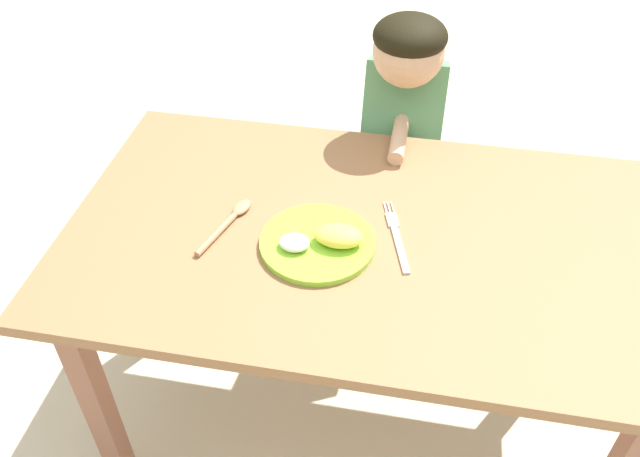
{
  "coord_description": "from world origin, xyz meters",
  "views": [
    {
      "loc": [
        0.1,
        -1.08,
        1.68
      ],
      "look_at": [
        -0.1,
        -0.03,
        0.73
      ],
      "focal_mm": 36.97,
      "sensor_mm": 36.0,
      "label": 1
    }
  ],
  "objects_px": {
    "plate": "(320,241)",
    "person": "(399,159)",
    "fork": "(397,237)",
    "spoon": "(229,221)"
  },
  "relations": [
    {
      "from": "fork",
      "to": "person",
      "type": "distance_m",
      "value": 0.54
    },
    {
      "from": "plate",
      "to": "spoon",
      "type": "height_order",
      "value": "plate"
    },
    {
      "from": "fork",
      "to": "spoon",
      "type": "bearing_deg",
      "value": 76.86
    },
    {
      "from": "plate",
      "to": "person",
      "type": "xyz_separation_m",
      "value": [
        0.13,
        0.57,
        -0.17
      ]
    },
    {
      "from": "spoon",
      "to": "person",
      "type": "xyz_separation_m",
      "value": [
        0.34,
        0.53,
        -0.16
      ]
    },
    {
      "from": "plate",
      "to": "person",
      "type": "bearing_deg",
      "value": 77.29
    },
    {
      "from": "plate",
      "to": "fork",
      "type": "xyz_separation_m",
      "value": [
        0.16,
        0.06,
        -0.01
      ]
    },
    {
      "from": "spoon",
      "to": "person",
      "type": "distance_m",
      "value": 0.66
    },
    {
      "from": "plate",
      "to": "person",
      "type": "distance_m",
      "value": 0.61
    },
    {
      "from": "fork",
      "to": "spoon",
      "type": "distance_m",
      "value": 0.37
    }
  ]
}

